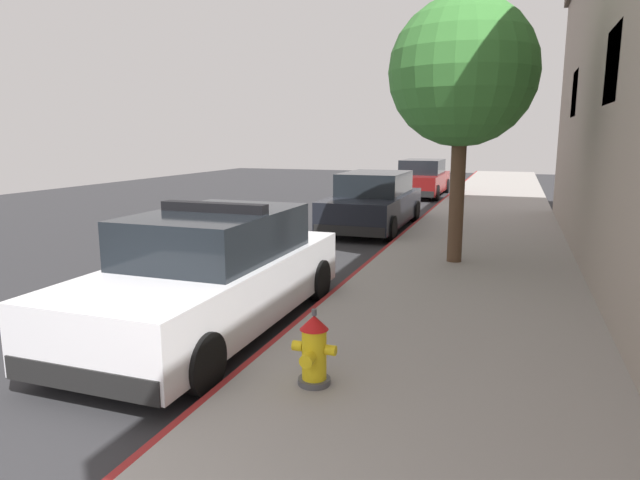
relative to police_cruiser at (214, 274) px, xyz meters
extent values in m
cube|color=#2B2B2D|center=(-2.99, 4.62, -0.84)|extent=(29.59, 60.00, 0.20)
cube|color=gray|center=(3.01, 4.62, -0.67)|extent=(3.76, 60.00, 0.14)
cube|color=maroon|center=(1.09, 4.62, -0.67)|extent=(0.08, 60.00, 0.14)
cube|color=black|center=(4.92, 3.09, 2.80)|extent=(0.06, 1.30, 1.10)
cube|color=black|center=(4.92, 8.78, 2.80)|extent=(0.06, 1.30, 1.10)
cube|color=white|center=(0.00, -0.04, -0.16)|extent=(1.84, 4.80, 0.76)
cube|color=black|center=(0.00, 0.11, 0.52)|extent=(1.64, 2.50, 0.60)
cube|color=black|center=(0.00, -2.38, -0.42)|extent=(1.76, 0.16, 0.24)
cube|color=black|center=(0.00, 2.30, -0.42)|extent=(1.76, 0.16, 0.24)
cylinder|color=black|center=(-0.86, 1.66, -0.42)|extent=(0.22, 0.64, 0.64)
cylinder|color=black|center=(0.86, 1.66, -0.42)|extent=(0.22, 0.64, 0.64)
cylinder|color=black|center=(-0.86, -1.74, -0.42)|extent=(0.22, 0.64, 0.64)
cylinder|color=black|center=(0.86, -1.74, -0.42)|extent=(0.22, 0.64, 0.64)
cube|color=black|center=(0.00, 0.06, 0.88)|extent=(1.48, 0.20, 0.12)
cube|color=red|center=(-0.35, 0.06, 0.88)|extent=(0.44, 0.18, 0.11)
cube|color=#1E33E0|center=(0.35, 0.06, 0.88)|extent=(0.44, 0.18, 0.11)
cube|color=black|center=(0.01, 8.59, -0.16)|extent=(1.84, 4.80, 0.76)
cube|color=black|center=(0.01, 8.74, 0.52)|extent=(1.64, 2.50, 0.60)
cube|color=black|center=(0.01, 6.25, -0.42)|extent=(1.76, 0.16, 0.24)
cube|color=black|center=(0.01, 10.93, -0.42)|extent=(1.76, 0.16, 0.24)
cylinder|color=black|center=(-0.85, 10.29, -0.42)|extent=(0.22, 0.64, 0.64)
cylinder|color=black|center=(0.87, 10.29, -0.42)|extent=(0.22, 0.64, 0.64)
cylinder|color=black|center=(-0.85, 6.89, -0.42)|extent=(0.22, 0.64, 0.64)
cylinder|color=black|center=(0.87, 6.89, -0.42)|extent=(0.22, 0.64, 0.64)
cube|color=maroon|center=(-0.14, 17.74, -0.16)|extent=(1.84, 4.80, 0.76)
cube|color=black|center=(-0.14, 17.89, 0.52)|extent=(1.64, 2.50, 0.60)
cube|color=black|center=(-0.14, 15.40, -0.42)|extent=(1.76, 0.16, 0.24)
cube|color=black|center=(-0.14, 20.08, -0.42)|extent=(1.76, 0.16, 0.24)
cylinder|color=black|center=(-1.00, 19.44, -0.42)|extent=(0.22, 0.64, 0.64)
cylinder|color=black|center=(0.72, 19.44, -0.42)|extent=(0.22, 0.64, 0.64)
cylinder|color=black|center=(-1.00, 16.04, -0.42)|extent=(0.22, 0.64, 0.64)
cylinder|color=black|center=(0.72, 16.04, -0.42)|extent=(0.22, 0.64, 0.64)
cylinder|color=#4C4C51|center=(1.94, -1.44, -0.57)|extent=(0.32, 0.32, 0.06)
cylinder|color=yellow|center=(1.94, -1.44, -0.29)|extent=(0.24, 0.24, 0.50)
cone|color=red|center=(1.94, -1.44, 0.03)|extent=(0.28, 0.28, 0.14)
cylinder|color=#4C4C51|center=(1.94, -1.44, 0.13)|extent=(0.05, 0.05, 0.06)
cylinder|color=yellow|center=(1.77, -1.44, -0.23)|extent=(0.10, 0.10, 0.10)
cylinder|color=yellow|center=(2.11, -1.44, -0.23)|extent=(0.10, 0.10, 0.10)
cylinder|color=yellow|center=(1.94, -1.62, -0.28)|extent=(0.13, 0.12, 0.13)
cylinder|color=brown|center=(2.64, 4.54, 0.70)|extent=(0.28, 0.28, 2.60)
sphere|color=#387A33|center=(2.64, 4.54, 2.94)|extent=(2.71, 2.71, 2.71)
camera|label=1|loc=(3.67, -6.15, 1.77)|focal=30.82mm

